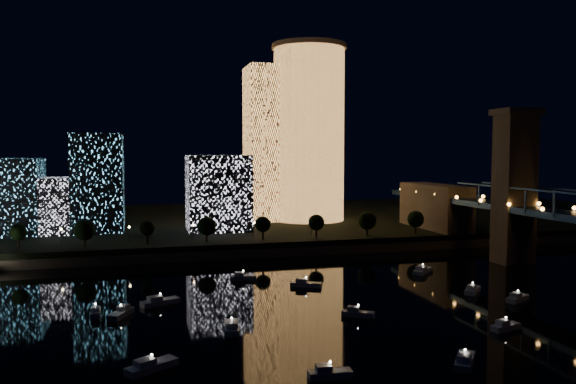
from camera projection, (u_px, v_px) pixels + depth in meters
name	position (u px, v px, depth m)	size (l,w,h in m)	color
ground	(398.00, 323.00, 118.17)	(520.00, 520.00, 0.00)	black
far_bank	(251.00, 222.00, 272.25)	(420.00, 160.00, 5.00)	black
seawall	(294.00, 251.00, 197.12)	(420.00, 6.00, 3.00)	#6B5E4C
tower_cylindrical	(309.00, 133.00, 256.00)	(34.00, 34.00, 79.66)	#FBA550
tower_rectangular	(271.00, 144.00, 257.97)	(22.03, 22.03, 70.10)	#FBA550
midrise_blocks	(104.00, 192.00, 219.33)	(99.37, 33.50, 38.35)	white
motorboats	(314.00, 308.00, 126.79)	(103.19, 78.39, 2.78)	silver
esplanade_trees	(222.00, 226.00, 195.92)	(166.20, 6.87, 8.94)	black
street_lamps	(193.00, 229.00, 199.45)	(132.70, 0.70, 5.65)	black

